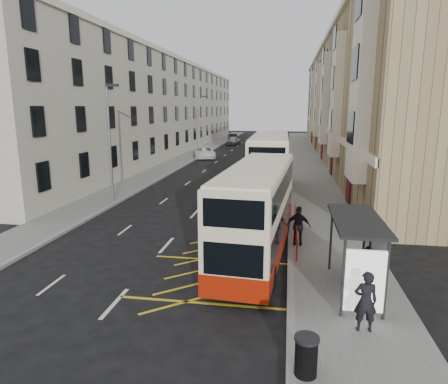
% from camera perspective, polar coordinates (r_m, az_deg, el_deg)
% --- Properties ---
extents(ground, '(200.00, 200.00, 0.00)m').
position_cam_1_polar(ground, '(16.43, -12.43, -12.06)').
color(ground, black).
rests_on(ground, ground).
extents(pavement_right, '(4.00, 120.00, 0.15)m').
position_cam_1_polar(pavement_right, '(44.44, 12.01, 3.30)').
color(pavement_right, '#61615D').
rests_on(pavement_right, ground).
extents(pavement_left, '(3.00, 120.00, 0.15)m').
position_cam_1_polar(pavement_left, '(46.31, -7.55, 3.81)').
color(pavement_left, '#61615D').
rests_on(pavement_left, ground).
extents(kerb_right, '(0.25, 120.00, 0.15)m').
position_cam_1_polar(kerb_right, '(44.38, 9.42, 3.39)').
color(kerb_right, gray).
rests_on(kerb_right, ground).
extents(kerb_left, '(0.25, 120.00, 0.15)m').
position_cam_1_polar(kerb_left, '(45.91, -5.75, 3.78)').
color(kerb_left, gray).
rests_on(kerb_left, ground).
extents(road_markings, '(10.00, 110.00, 0.01)m').
position_cam_1_polar(road_markings, '(59.54, 3.60, 5.64)').
color(road_markings, silver).
rests_on(road_markings, ground).
extents(terrace_right, '(10.75, 79.00, 15.25)m').
position_cam_1_polar(terrace_right, '(59.97, 18.38, 12.30)').
color(terrace_right, tan).
rests_on(terrace_right, ground).
extents(terrace_left, '(9.18, 79.00, 13.25)m').
position_cam_1_polar(terrace_left, '(62.41, -8.90, 11.81)').
color(terrace_left, beige).
rests_on(terrace_left, ground).
extents(bus_shelter, '(1.65, 4.25, 2.70)m').
position_cam_1_polar(bus_shelter, '(14.46, 19.16, -6.77)').
color(bus_shelter, black).
rests_on(bus_shelter, pavement_right).
extents(guard_railing, '(0.06, 6.56, 1.01)m').
position_cam_1_polar(guard_railing, '(20.48, 10.24, -4.53)').
color(guard_railing, '#B9120B').
rests_on(guard_railing, pavement_right).
extents(street_lamp_near, '(0.93, 0.18, 8.00)m').
position_cam_1_polar(street_lamp_near, '(28.65, -15.97, 7.59)').
color(street_lamp_near, gray).
rests_on(street_lamp_near, pavement_left).
extents(street_lamp_far, '(0.93, 0.18, 8.00)m').
position_cam_1_polar(street_lamp_far, '(57.22, -3.08, 10.04)').
color(street_lamp_far, gray).
rests_on(street_lamp_far, pavement_left).
extents(double_decker_front, '(3.13, 10.50, 4.13)m').
position_cam_1_polar(double_decker_front, '(17.84, 4.79, -2.71)').
color(double_decker_front, beige).
rests_on(double_decker_front, ground).
extents(double_decker_rear, '(2.80, 11.62, 4.62)m').
position_cam_1_polar(double_decker_rear, '(30.39, 6.55, 3.88)').
color(double_decker_rear, beige).
rests_on(double_decker_rear, ground).
extents(litter_bin, '(0.62, 0.62, 1.03)m').
position_cam_1_polar(litter_bin, '(10.74, 11.66, -21.86)').
color(litter_bin, black).
rests_on(litter_bin, pavement_right).
extents(pedestrian_near, '(0.70, 0.48, 1.86)m').
position_cam_1_polar(pedestrian_near, '(12.76, 19.55, -14.50)').
color(pedestrian_near, black).
rests_on(pedestrian_near, pavement_right).
extents(pedestrian_mid, '(0.91, 0.72, 1.86)m').
position_cam_1_polar(pedestrian_mid, '(16.02, 20.54, -9.06)').
color(pedestrian_mid, black).
rests_on(pedestrian_mid, pavement_right).
extents(pedestrian_far, '(1.18, 0.62, 1.92)m').
position_cam_1_polar(pedestrian_far, '(19.28, 10.61, -4.81)').
color(pedestrian_far, black).
rests_on(pedestrian_far, pavement_right).
extents(white_van, '(4.03, 6.07, 1.55)m').
position_cam_1_polar(white_van, '(52.94, -2.82, 5.68)').
color(white_van, white).
rests_on(white_van, ground).
extents(car_silver, '(2.17, 4.55, 1.50)m').
position_cam_1_polar(car_silver, '(71.67, 1.31, 7.34)').
color(car_silver, '#9EA0A6').
rests_on(car_silver, ground).
extents(car_dark, '(2.60, 4.61, 1.44)m').
position_cam_1_polar(car_dark, '(79.71, 1.28, 7.80)').
color(car_dark, black).
rests_on(car_dark, ground).
extents(car_red, '(2.79, 5.05, 1.38)m').
position_cam_1_polar(car_red, '(80.35, 6.93, 7.73)').
color(car_red, maroon).
rests_on(car_red, ground).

